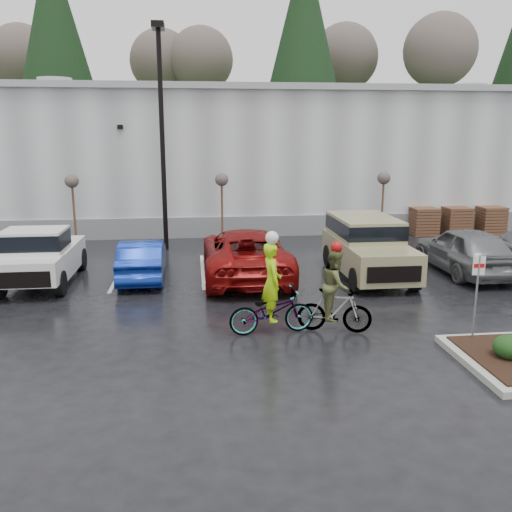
{
  "coord_description": "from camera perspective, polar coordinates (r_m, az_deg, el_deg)",
  "views": [
    {
      "loc": [
        -2.75,
        -11.34,
        4.99
      ],
      "look_at": [
        -0.92,
        4.59,
        1.3
      ],
      "focal_mm": 38.0,
      "sensor_mm": 36.0,
      "label": 1
    }
  ],
  "objects": [
    {
      "name": "ground",
      "position": [
        12.69,
        6.61,
        -10.28
      ],
      "size": [
        120.0,
        120.0,
        0.0
      ],
      "primitive_type": "plane",
      "color": "black",
      "rests_on": "ground"
    },
    {
      "name": "warehouse",
      "position": [
        33.47,
        -1.87,
        10.65
      ],
      "size": [
        60.5,
        15.5,
        7.2
      ],
      "color": "#A1A4A6",
      "rests_on": "ground"
    },
    {
      "name": "wooded_ridge",
      "position": [
        56.44,
        -3.82,
        10.9
      ],
      "size": [
        80.0,
        25.0,
        6.0
      ],
      "primitive_type": "cube",
      "color": "#223D19",
      "rests_on": "ground"
    },
    {
      "name": "lamppost",
      "position": [
        23.38,
        -9.93,
        14.48
      ],
      "size": [
        0.5,
        1.0,
        9.22
      ],
      "color": "black",
      "rests_on": "ground"
    },
    {
      "name": "sapling_west",
      "position": [
        25.0,
        -18.8,
        7.08
      ],
      "size": [
        0.6,
        0.6,
        3.2
      ],
      "color": "#523521",
      "rests_on": "ground"
    },
    {
      "name": "sapling_mid",
      "position": [
        24.47,
        -3.63,
        7.63
      ],
      "size": [
        0.6,
        0.6,
        3.2
      ],
      "color": "#523521",
      "rests_on": "ground"
    },
    {
      "name": "sapling_east",
      "position": [
        25.96,
        13.29,
        7.62
      ],
      "size": [
        0.6,
        0.6,
        3.2
      ],
      "color": "#523521",
      "rests_on": "ground"
    },
    {
      "name": "pallet_stack_a",
      "position": [
        28.05,
        17.21,
        3.53
      ],
      "size": [
        1.2,
        1.2,
        1.35
      ],
      "primitive_type": "cube",
      "color": "#523521",
      "rests_on": "ground"
    },
    {
      "name": "pallet_stack_b",
      "position": [
        28.78,
        20.32,
        3.53
      ],
      "size": [
        1.2,
        1.2,
        1.35
      ],
      "primitive_type": "cube",
      "color": "#523521",
      "rests_on": "ground"
    },
    {
      "name": "pallet_stack_c",
      "position": [
        29.63,
        23.43,
        3.51
      ],
      "size": [
        1.2,
        1.2,
        1.35
      ],
      "primitive_type": "cube",
      "color": "#523521",
      "rests_on": "ground"
    },
    {
      "name": "shrub_a",
      "position": [
        13.16,
        25.12,
        -8.66
      ],
      "size": [
        0.7,
        0.7,
        0.52
      ],
      "primitive_type": "ellipsoid",
      "color": "black",
      "rests_on": "curb_island"
    },
    {
      "name": "fire_lane_sign",
      "position": [
        13.74,
        22.23,
        -3.14
      ],
      "size": [
        0.3,
        0.05,
        2.2
      ],
      "color": "gray",
      "rests_on": "ground"
    },
    {
      "name": "pickup_white",
      "position": [
        19.65,
        -21.45,
        0.28
      ],
      "size": [
        2.1,
        5.2,
        1.96
      ],
      "primitive_type": null,
      "color": "silver",
      "rests_on": "ground"
    },
    {
      "name": "car_blue",
      "position": [
        19.11,
        -11.86,
        -0.32
      ],
      "size": [
        1.55,
        4.23,
        1.39
      ],
      "primitive_type": "imported",
      "rotation": [
        0.0,
        0.0,
        3.16
      ],
      "color": "navy",
      "rests_on": "ground"
    },
    {
      "name": "car_red",
      "position": [
        18.85,
        -1.11,
        0.31
      ],
      "size": [
        2.93,
        6.24,
        1.72
      ],
      "primitive_type": "imported",
      "rotation": [
        0.0,
        0.0,
        3.13
      ],
      "color": "maroon",
      "rests_on": "ground"
    },
    {
      "name": "suv_tan",
      "position": [
        19.24,
        11.76,
        0.81
      ],
      "size": [
        2.2,
        5.1,
        2.06
      ],
      "primitive_type": null,
      "color": "#928D63",
      "rests_on": "ground"
    },
    {
      "name": "car_grey",
      "position": [
        20.84,
        21.17,
        0.62
      ],
      "size": [
        2.01,
        4.99,
        1.7
      ],
      "primitive_type": "imported",
      "rotation": [
        0.0,
        0.0,
        3.14
      ],
      "color": "slate",
      "rests_on": "ground"
    },
    {
      "name": "cyclist_hivis",
      "position": [
        13.63,
        1.65,
        -4.94
      ],
      "size": [
        2.23,
        0.98,
        2.62
      ],
      "rotation": [
        0.0,
        0.0,
        1.68
      ],
      "color": "#3F3F44",
      "rests_on": "ground"
    },
    {
      "name": "cyclist_olive",
      "position": [
        13.84,
        8.3,
        -4.55
      ],
      "size": [
        1.89,
        1.0,
        2.35
      ],
      "rotation": [
        0.0,
        0.0,
        1.3
      ],
      "color": "#3F3F44",
      "rests_on": "ground"
    }
  ]
}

